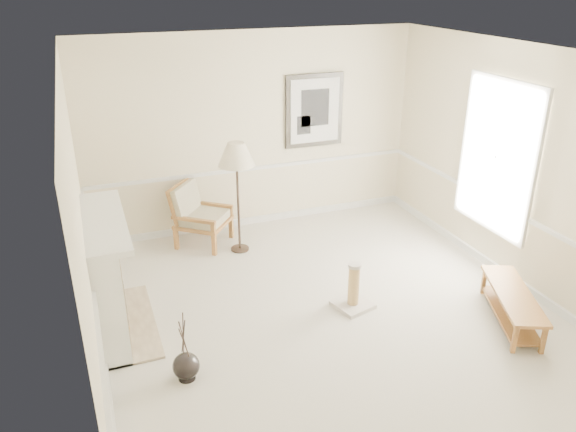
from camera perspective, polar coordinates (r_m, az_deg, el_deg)
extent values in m
plane|color=silver|center=(6.59, 4.15, -9.87)|extent=(5.50, 5.50, 0.00)
cube|color=#F2E4BD|center=(8.35, -3.49, 8.49)|extent=(5.00, 0.04, 2.90)
cube|color=#F2E4BD|center=(3.91, 22.19, -12.40)|extent=(5.00, 0.04, 2.90)
cube|color=#F2E4BD|center=(5.42, -20.17, -1.70)|extent=(0.04, 5.50, 2.90)
cube|color=#F2E4BD|center=(7.29, 22.73, 4.35)|extent=(0.04, 5.50, 2.90)
cube|color=white|center=(5.54, 5.06, 15.95)|extent=(5.00, 5.50, 0.04)
cube|color=white|center=(8.81, -3.23, -0.36)|extent=(4.95, 0.04, 0.10)
cube|color=white|center=(8.50, -3.36, 4.88)|extent=(4.95, 0.04, 0.05)
cube|color=white|center=(7.53, 20.55, 5.67)|extent=(0.03, 1.20, 1.80)
cube|color=white|center=(7.52, 20.49, 5.67)|extent=(0.05, 1.34, 1.94)
cube|color=black|center=(8.59, 2.69, 10.65)|extent=(0.92, 0.04, 1.10)
cube|color=white|center=(8.56, 2.76, 10.61)|extent=(0.78, 0.01, 0.96)
cube|color=black|center=(8.55, 2.78, 10.93)|extent=(0.45, 0.01, 0.55)
cube|color=white|center=(6.32, -18.07, -6.08)|extent=(0.28, 1.50, 1.25)
cube|color=white|center=(6.04, -18.37, -0.59)|extent=(0.46, 1.64, 0.06)
cube|color=#C6B28E|center=(6.36, -16.68, -6.47)|extent=(0.02, 1.05, 0.95)
cube|color=black|center=(6.42, -16.46, -7.47)|extent=(0.02, 0.62, 0.58)
cube|color=#C29040|center=(6.56, -16.15, -9.41)|extent=(0.01, 0.66, 0.05)
cube|color=#C6B28E|center=(6.64, -16.01, -10.46)|extent=(0.60, 1.50, 0.03)
sphere|color=black|center=(5.67, -10.31, -14.75)|extent=(0.26, 0.26, 0.26)
cylinder|color=black|center=(5.74, -10.23, -15.63)|extent=(0.17, 0.17, 0.08)
cylinder|color=black|center=(5.47, -10.58, -11.93)|extent=(0.05, 0.11, 0.41)
cylinder|color=black|center=(5.48, -10.55, -12.21)|extent=(0.06, 0.13, 0.34)
cylinder|color=black|center=(5.45, -10.60, -11.65)|extent=(0.03, 0.06, 0.49)
cube|color=olive|center=(7.82, -7.52, -2.77)|extent=(0.08, 0.08, 0.36)
cube|color=olive|center=(8.07, -11.30, -2.16)|extent=(0.08, 0.08, 0.36)
cube|color=olive|center=(8.30, -5.81, -1.05)|extent=(0.08, 0.08, 0.36)
cube|color=olive|center=(8.53, -9.42, -0.53)|extent=(0.08, 0.08, 0.36)
cube|color=olive|center=(8.11, -8.58, -0.63)|extent=(0.93, 0.93, 0.05)
cube|color=olive|center=(8.13, -10.62, 1.53)|extent=(0.54, 0.61, 0.52)
cube|color=olive|center=(7.81, -9.59, -0.40)|extent=(0.55, 0.46, 0.05)
cube|color=olive|center=(8.29, -7.76, 1.18)|extent=(0.55, 0.46, 0.05)
cube|color=silver|center=(8.08, -8.61, -0.08)|extent=(0.85, 0.85, 0.11)
cube|color=silver|center=(8.10, -10.27, 1.61)|extent=(0.53, 0.59, 0.46)
cylinder|color=black|center=(8.00, -4.90, -3.32)|extent=(0.26, 0.26, 0.03)
cylinder|color=black|center=(7.70, -5.09, 1.43)|extent=(0.03, 0.03, 1.41)
cone|color=#FFEECB|center=(7.47, -5.27, 6.29)|extent=(0.61, 0.61, 0.31)
cube|color=olive|center=(6.76, 21.95, -7.39)|extent=(0.86, 1.32, 0.04)
cube|color=olive|center=(6.88, 21.63, -9.21)|extent=(0.77, 1.21, 0.03)
cube|color=olive|center=(6.34, 22.03, -11.52)|extent=(0.06, 0.06, 0.33)
cube|color=olive|center=(6.45, 24.52, -11.39)|extent=(0.06, 0.06, 0.33)
cube|color=olive|center=(7.27, 19.27, -6.30)|extent=(0.06, 0.06, 0.33)
cube|color=olive|center=(7.36, 21.45, -6.27)|extent=(0.06, 0.06, 0.33)
cube|color=beige|center=(6.73, 6.58, -8.94)|extent=(0.49, 0.49, 0.05)
cylinder|color=tan|center=(6.59, 6.69, -7.00)|extent=(0.13, 0.13, 0.48)
cylinder|color=beige|center=(6.47, 6.79, -5.03)|extent=(0.15, 0.15, 0.04)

